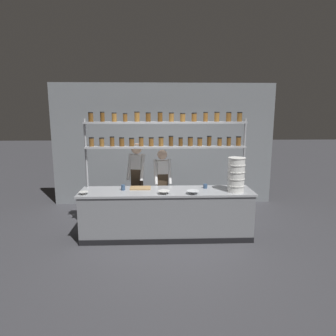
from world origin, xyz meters
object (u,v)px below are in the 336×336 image
object	(u,v)px
prep_bowl_center_back	(164,192)
chef_center	(162,182)
serving_cup_by_board	(123,187)
container_stack	(236,175)
prep_bowl_center_front	(193,192)
chef_left	(137,178)
serving_cup_front	(205,186)
cutting_board	(140,188)
prep_bowl_near_left	(84,193)
spice_shelf_unit	(166,136)

from	to	relation	value
prep_bowl_center_back	chef_center	bearing A→B (deg)	90.70
chef_center	serving_cup_by_board	bearing A→B (deg)	-147.87
chef_center	serving_cup_by_board	distance (m)	0.96
container_stack	prep_bowl_center_back	size ratio (longest dim) A/B	2.99
prep_bowl_center_front	prep_bowl_center_back	size ratio (longest dim) A/B	1.07
chef_left	serving_cup_front	xyz separation A→B (m)	(1.37, -0.60, -0.05)
chef_left	prep_bowl_center_back	bearing A→B (deg)	-46.16
cutting_board	prep_bowl_center_back	distance (m)	0.60
serving_cup_front	prep_bowl_near_left	bearing A→B (deg)	-171.44
spice_shelf_unit	prep_bowl_near_left	distance (m)	1.89
chef_left	cutting_board	bearing A→B (deg)	-65.52
chef_left	serving_cup_by_board	bearing A→B (deg)	-93.76
spice_shelf_unit	prep_bowl_center_back	xyz separation A→B (m)	(-0.06, -0.57, -0.98)
cutting_board	prep_bowl_center_front	world-z (taller)	prep_bowl_center_front
prep_bowl_center_back	serving_cup_by_board	xyz separation A→B (m)	(-0.77, 0.30, 0.02)
cutting_board	chef_left	bearing A→B (deg)	100.17
cutting_board	serving_cup_by_board	xyz separation A→B (m)	(-0.32, -0.10, 0.04)
serving_cup_front	serving_cup_by_board	bearing A→B (deg)	-177.33
prep_bowl_near_left	prep_bowl_center_back	xyz separation A→B (m)	(1.46, -0.03, 0.01)
cutting_board	serving_cup_by_board	world-z (taller)	serving_cup_by_board
serving_cup_by_board	chef_left	bearing A→B (deg)	71.93
spice_shelf_unit	serving_cup_by_board	world-z (taller)	spice_shelf_unit
spice_shelf_unit	chef_center	size ratio (longest dim) A/B	1.95
chef_left	prep_bowl_center_front	xyz separation A→B (m)	(1.08, -1.00, -0.06)
prep_bowl_center_back	prep_bowl_center_front	bearing A→B (deg)	-3.26
chef_center	serving_cup_by_board	size ratio (longest dim) A/B	15.69
prep_bowl_center_front	serving_cup_by_board	world-z (taller)	serving_cup_by_board
prep_bowl_center_back	serving_cup_by_board	size ratio (longest dim) A/B	2.09
chef_center	prep_bowl_near_left	xyz separation A→B (m)	(-1.44, -0.86, 0.02)
chef_center	prep_bowl_center_back	size ratio (longest dim) A/B	7.50
chef_left	serving_cup_by_board	distance (m)	0.71
cutting_board	prep_bowl_center_front	size ratio (longest dim) A/B	1.74
spice_shelf_unit	container_stack	bearing A→B (deg)	-20.00
chef_left	chef_center	world-z (taller)	chef_left
container_stack	cutting_board	bearing A→B (deg)	170.49
spice_shelf_unit	prep_bowl_center_front	bearing A→B (deg)	-52.10
chef_left	serving_cup_front	distance (m)	1.49
spice_shelf_unit	chef_left	size ratio (longest dim) A/B	1.81
cutting_board	serving_cup_front	xyz separation A→B (m)	(1.26, -0.03, 0.03)
spice_shelf_unit	chef_center	bearing A→B (deg)	102.75
spice_shelf_unit	container_stack	world-z (taller)	spice_shelf_unit
chef_left	prep_bowl_center_front	distance (m)	1.47
prep_bowl_center_back	serving_cup_front	xyz separation A→B (m)	(0.82, 0.37, 0.01)
spice_shelf_unit	container_stack	distance (m)	1.52
prep_bowl_center_back	spice_shelf_unit	bearing A→B (deg)	83.81
chef_left	chef_center	xyz separation A→B (m)	(0.54, -0.09, -0.09)
container_stack	chef_left	bearing A→B (deg)	155.27
container_stack	prep_bowl_center_back	world-z (taller)	container_stack
chef_center	prep_bowl_near_left	world-z (taller)	chef_center
chef_center	cutting_board	xyz separation A→B (m)	(-0.44, -0.49, 0.01)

